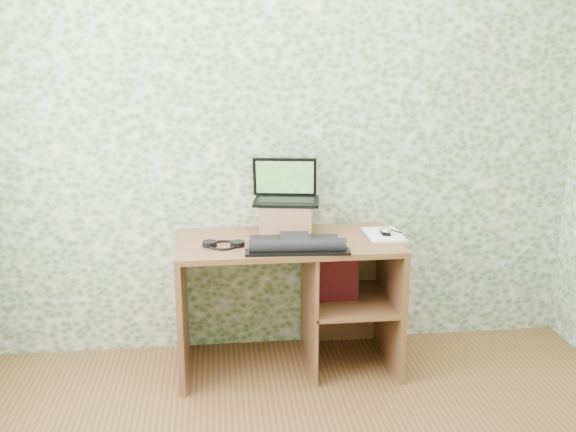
{
  "coord_description": "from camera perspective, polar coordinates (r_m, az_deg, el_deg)",
  "views": [
    {
      "loc": [
        -0.38,
        -1.89,
        1.77
      ],
      "look_at": [
        -0.01,
        1.39,
        0.9
      ],
      "focal_mm": 40.0,
      "sensor_mm": 36.0,
      "label": 1
    }
  ],
  "objects": [
    {
      "name": "mouse",
      "position": [
        3.6,
        8.65,
        -1.36
      ],
      "size": [
        0.06,
        0.1,
        0.03
      ],
      "primitive_type": "ellipsoid",
      "rotation": [
        0.0,
        0.0,
        -0.06
      ],
      "color": "silver",
      "rests_on": "notepad"
    },
    {
      "name": "laptop",
      "position": [
        3.62,
        -0.19,
        2.19
      ],
      "size": [
        0.4,
        0.31,
        0.24
      ],
      "rotation": [
        0.0,
        0.0,
        -0.17
      ],
      "color": "black",
      "rests_on": "riser"
    },
    {
      "name": "riser",
      "position": [
        3.62,
        -0.12,
        -0.16
      ],
      "size": [
        0.32,
        0.28,
        0.17
      ],
      "primitive_type": "cube",
      "rotation": [
        0.0,
        0.0,
        -0.17
      ],
      "color": "#A46F49",
      "rests_on": "desk"
    },
    {
      "name": "desk",
      "position": [
        3.62,
        1.18,
        -6.02
      ],
      "size": [
        1.2,
        0.6,
        0.75
      ],
      "color": "brown",
      "rests_on": "floor"
    },
    {
      "name": "headphones",
      "position": [
        3.4,
        -5.75,
        -2.53
      ],
      "size": [
        0.22,
        0.18,
        0.03
      ],
      "rotation": [
        0.0,
        0.0,
        -0.12
      ],
      "color": "black",
      "rests_on": "desk"
    },
    {
      "name": "notepad",
      "position": [
        3.61,
        8.47,
        -1.65
      ],
      "size": [
        0.2,
        0.28,
        0.01
      ],
      "primitive_type": "cube",
      "rotation": [
        0.0,
        0.0,
        0.0
      ],
      "color": "white",
      "rests_on": "desk"
    },
    {
      "name": "pen",
      "position": [
        3.66,
        9.37,
        -1.3
      ],
      "size": [
        0.08,
        0.1,
        0.01
      ],
      "primitive_type": "cylinder",
      "rotation": [
        1.57,
        0.0,
        0.63
      ],
      "color": "black",
      "rests_on": "notepad"
    },
    {
      "name": "keyboard",
      "position": [
        3.34,
        0.71,
        -2.51
      ],
      "size": [
        0.54,
        0.3,
        0.08
      ],
      "rotation": [
        0.0,
        0.0,
        -0.06
      ],
      "color": "black",
      "rests_on": "desk"
    },
    {
      "name": "wall_back",
      "position": [
        3.69,
        -0.55,
        7.49
      ],
      "size": [
        3.5,
        0.0,
        3.5
      ],
      "primitive_type": "plane",
      "rotation": [
        1.57,
        0.0,
        0.0
      ],
      "color": "white",
      "rests_on": "ground"
    },
    {
      "name": "red_box",
      "position": [
        3.61,
        4.46,
        -5.42
      ],
      "size": [
        0.22,
        0.08,
        0.27
      ],
      "primitive_type": "cube",
      "rotation": [
        0.0,
        0.0,
        0.03
      ],
      "color": "maroon",
      "rests_on": "desk"
    }
  ]
}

